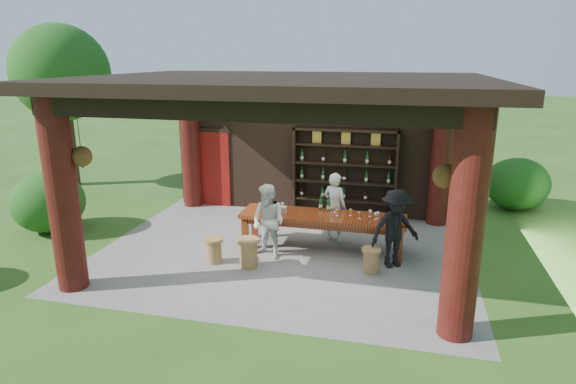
% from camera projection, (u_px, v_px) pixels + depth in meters
% --- Properties ---
extents(ground, '(90.00, 90.00, 0.00)m').
position_uv_depth(ground, '(283.00, 251.00, 9.90)').
color(ground, '#2D5119').
rests_on(ground, ground).
extents(pavilion, '(7.50, 6.00, 3.60)m').
position_uv_depth(pavilion, '(288.00, 145.00, 9.72)').
color(pavilion, slate).
rests_on(pavilion, ground).
extents(wine_shelf, '(2.52, 0.38, 2.21)m').
position_uv_depth(wine_shelf, '(344.00, 174.00, 11.68)').
color(wine_shelf, black).
rests_on(wine_shelf, ground).
extents(tasting_table, '(3.36, 0.88, 0.75)m').
position_uv_depth(tasting_table, '(323.00, 220.00, 9.83)').
color(tasting_table, '#5B1D0D').
rests_on(tasting_table, ground).
extents(stool_near_left, '(0.43, 0.43, 0.56)m').
position_uv_depth(stool_near_left, '(248.00, 252.00, 9.08)').
color(stool_near_left, olive).
rests_on(stool_near_left, ground).
extents(stool_near_right, '(0.35, 0.35, 0.47)m').
position_uv_depth(stool_near_right, '(371.00, 260.00, 8.86)').
color(stool_near_right, olive).
rests_on(stool_near_right, ground).
extents(stool_far_left, '(0.38, 0.38, 0.49)m').
position_uv_depth(stool_far_left, '(214.00, 250.00, 9.29)').
color(stool_far_left, olive).
rests_on(stool_far_left, ground).
extents(host, '(0.65, 0.55, 1.50)m').
position_uv_depth(host, '(335.00, 207.00, 10.29)').
color(host, beige).
rests_on(host, ground).
extents(guest_woman, '(0.88, 0.80, 1.48)m').
position_uv_depth(guest_woman, '(268.00, 222.00, 9.41)').
color(guest_woman, silver).
rests_on(guest_woman, ground).
extents(guest_man, '(1.13, 1.00, 1.51)m').
position_uv_depth(guest_man, '(395.00, 229.00, 8.97)').
color(guest_man, black).
rests_on(guest_man, ground).
extents(table_bottles, '(0.26, 0.14, 0.31)m').
position_uv_depth(table_bottles, '(326.00, 203.00, 10.05)').
color(table_bottles, '#194C1E').
rests_on(table_bottles, tasting_table).
extents(table_glasses, '(2.07, 0.34, 0.15)m').
position_uv_depth(table_glasses, '(348.00, 212.00, 9.71)').
color(table_glasses, silver).
rests_on(table_glasses, tasting_table).
extents(napkin_basket, '(0.26, 0.18, 0.14)m').
position_uv_depth(napkin_basket, '(280.00, 210.00, 9.88)').
color(napkin_basket, '#BF6672').
rests_on(napkin_basket, tasting_table).
extents(shrubs, '(14.49, 8.74, 1.36)m').
position_uv_depth(shrubs, '(374.00, 223.00, 9.89)').
color(shrubs, '#194C14').
rests_on(shrubs, ground).
extents(trees, '(19.74, 9.03, 4.80)m').
position_uv_depth(trees, '(458.00, 82.00, 9.50)').
color(trees, '#3F2819').
rests_on(trees, ground).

